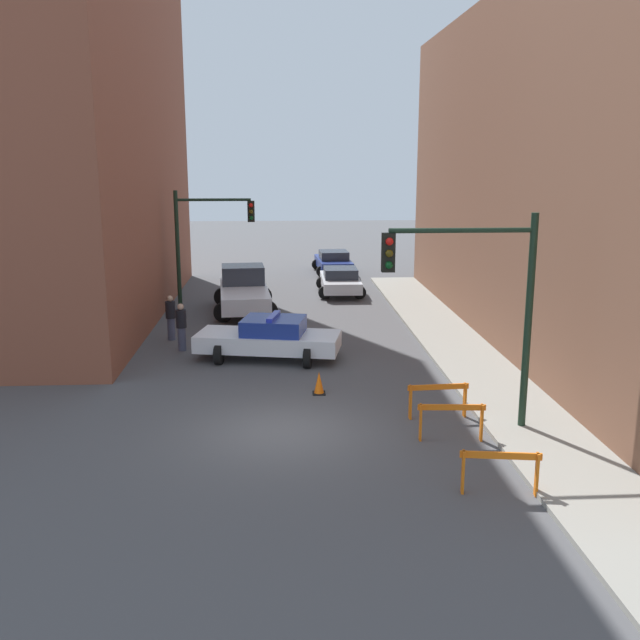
# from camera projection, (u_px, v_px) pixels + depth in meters

# --- Properties ---
(ground_plane) EXTENTS (120.00, 120.00, 0.00)m
(ground_plane) POSITION_uv_depth(u_px,v_px,m) (282.00, 431.00, 17.49)
(ground_plane) COLOR #4C4C4F
(sidewalk_right) EXTENTS (2.40, 44.00, 0.12)m
(sidewalk_right) POSITION_uv_depth(u_px,v_px,m) (530.00, 423.00, 17.82)
(sidewalk_right) COLOR gray
(sidewalk_right) RESTS_ON ground_plane
(traffic_light_near) EXTENTS (3.64, 0.35, 5.20)m
(traffic_light_near) POSITION_uv_depth(u_px,v_px,m) (482.00, 290.00, 16.73)
(traffic_light_near) COLOR black
(traffic_light_near) RESTS_ON sidewalk_right
(traffic_light_far) EXTENTS (3.44, 0.35, 5.20)m
(traffic_light_far) POSITION_uv_depth(u_px,v_px,m) (203.00, 233.00, 30.75)
(traffic_light_far) COLOR black
(traffic_light_far) RESTS_ON ground_plane
(police_car) EXTENTS (4.97, 2.93, 1.52)m
(police_car) POSITION_uv_depth(u_px,v_px,m) (270.00, 338.00, 23.61)
(police_car) COLOR white
(police_car) RESTS_ON ground_plane
(white_truck) EXTENTS (2.93, 5.55, 1.90)m
(white_truck) POSITION_uv_depth(u_px,v_px,m) (244.00, 291.00, 30.94)
(white_truck) COLOR silver
(white_truck) RESTS_ON ground_plane
(parked_car_near) EXTENTS (2.31, 4.32, 1.31)m
(parked_car_near) POSITION_uv_depth(u_px,v_px,m) (340.00, 280.00, 34.99)
(parked_car_near) COLOR silver
(parked_car_near) RESTS_ON ground_plane
(parked_car_mid) EXTENTS (2.41, 4.38, 1.31)m
(parked_car_mid) POSITION_uv_depth(u_px,v_px,m) (333.00, 262.00, 41.35)
(parked_car_mid) COLOR navy
(parked_car_mid) RESTS_ON ground_plane
(pedestrian_crossing) EXTENTS (0.43, 0.43, 1.66)m
(pedestrian_crossing) POSITION_uv_depth(u_px,v_px,m) (181.00, 326.00, 24.64)
(pedestrian_crossing) COLOR #474C66
(pedestrian_crossing) RESTS_ON ground_plane
(pedestrian_corner) EXTENTS (0.42, 0.42, 1.66)m
(pedestrian_corner) POSITION_uv_depth(u_px,v_px,m) (171.00, 317.00, 26.09)
(pedestrian_corner) COLOR #474C66
(pedestrian_corner) RESTS_ON ground_plane
(barrier_front) EXTENTS (1.59, 0.37, 0.90)m
(barrier_front) POSITION_uv_depth(u_px,v_px,m) (500.00, 466.00, 14.07)
(barrier_front) COLOR orange
(barrier_front) RESTS_ON ground_plane
(barrier_mid) EXTENTS (1.60, 0.27, 0.90)m
(barrier_mid) POSITION_uv_depth(u_px,v_px,m) (451.00, 416.00, 16.78)
(barrier_mid) COLOR orange
(barrier_mid) RESTS_ON ground_plane
(barrier_back) EXTENTS (1.60, 0.26, 0.90)m
(barrier_back) POSITION_uv_depth(u_px,v_px,m) (438.00, 395.00, 18.26)
(barrier_back) COLOR orange
(barrier_back) RESTS_ON ground_plane
(traffic_cone) EXTENTS (0.36, 0.36, 0.66)m
(traffic_cone) POSITION_uv_depth(u_px,v_px,m) (319.00, 383.00, 20.18)
(traffic_cone) COLOR black
(traffic_cone) RESTS_ON ground_plane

